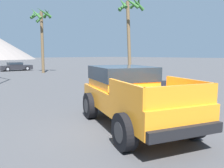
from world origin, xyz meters
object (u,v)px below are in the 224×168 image
object	(u,v)px
orange_pickup_truck	(130,92)
palm_tree_leaning	(130,17)
red_convertible_car	(169,95)
parked_car_dark	(16,66)
palm_tree_tall	(41,25)

from	to	relation	value
orange_pickup_truck	palm_tree_leaning	size ratio (longest dim) A/B	0.64
red_convertible_car	parked_car_dark	size ratio (longest dim) A/B	1.03
orange_pickup_truck	parked_car_dark	world-z (taller)	orange_pickup_truck
red_convertible_car	palm_tree_tall	world-z (taller)	palm_tree_tall
orange_pickup_truck	palm_tree_leaning	bearing A→B (deg)	63.74
palm_tree_leaning	parked_car_dark	bearing A→B (deg)	109.00
orange_pickup_truck	palm_tree_tall	distance (m)	23.36
red_convertible_car	parked_car_dark	xyz separation A→B (m)	(3.40, 26.96, 0.20)
parked_car_dark	palm_tree_leaning	size ratio (longest dim) A/B	0.53
red_convertible_car	palm_tree_tall	size ratio (longest dim) A/B	0.57
parked_car_dark	palm_tree_tall	world-z (taller)	palm_tree_tall
red_convertible_car	orange_pickup_truck	bearing A→B (deg)	-129.52
parked_car_dark	palm_tree_leaning	world-z (taller)	palm_tree_leaning
orange_pickup_truck	parked_car_dark	size ratio (longest dim) A/B	1.20
orange_pickup_truck	palm_tree_tall	size ratio (longest dim) A/B	0.67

